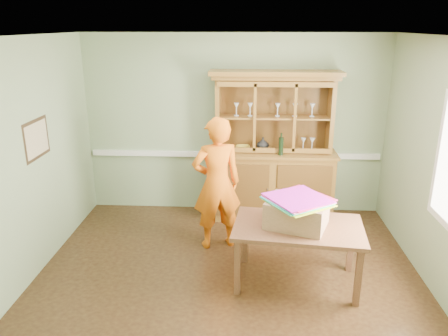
# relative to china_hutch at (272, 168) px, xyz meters

# --- Properties ---
(floor) EXTENTS (4.50, 4.50, 0.00)m
(floor) POSITION_rel_china_hutch_xyz_m (-0.58, -1.75, -0.77)
(floor) COLOR #4D3418
(floor) RESTS_ON ground
(ceiling) EXTENTS (4.50, 4.50, 0.00)m
(ceiling) POSITION_rel_china_hutch_xyz_m (-0.58, -1.75, 1.93)
(ceiling) COLOR white
(ceiling) RESTS_ON wall_back
(wall_back) EXTENTS (4.50, 0.00, 4.50)m
(wall_back) POSITION_rel_china_hutch_xyz_m (-0.58, 0.25, 0.58)
(wall_back) COLOR gray
(wall_back) RESTS_ON floor
(wall_left) EXTENTS (0.00, 4.00, 4.00)m
(wall_left) POSITION_rel_china_hutch_xyz_m (-2.83, -1.75, 0.58)
(wall_left) COLOR gray
(wall_left) RESTS_ON floor
(wall_right) EXTENTS (0.00, 4.00, 4.00)m
(wall_right) POSITION_rel_china_hutch_xyz_m (1.67, -1.75, 0.58)
(wall_right) COLOR gray
(wall_right) RESTS_ON floor
(wall_front) EXTENTS (4.50, 0.00, 4.50)m
(wall_front) POSITION_rel_china_hutch_xyz_m (-0.58, -3.75, 0.58)
(wall_front) COLOR gray
(wall_front) RESTS_ON floor
(chair_rail) EXTENTS (4.41, 0.05, 0.08)m
(chair_rail) POSITION_rel_china_hutch_xyz_m (-0.58, 0.22, 0.13)
(chair_rail) COLOR white
(chair_rail) RESTS_ON wall_back
(framed_map) EXTENTS (0.03, 0.60, 0.46)m
(framed_map) POSITION_rel_china_hutch_xyz_m (-2.80, -1.45, 0.78)
(framed_map) COLOR #362515
(framed_map) RESTS_ON wall_left
(china_hutch) EXTENTS (1.86, 0.61, 2.19)m
(china_hutch) POSITION_rel_china_hutch_xyz_m (0.00, 0.00, 0.00)
(china_hutch) COLOR olive
(china_hutch) RESTS_ON floor
(dining_table) EXTENTS (1.49, 0.99, 0.70)m
(dining_table) POSITION_rel_china_hutch_xyz_m (0.20, -1.82, -0.15)
(dining_table) COLOR brown
(dining_table) RESTS_ON floor
(cardboard_box) EXTENTS (0.76, 0.69, 0.29)m
(cardboard_box) POSITION_rel_china_hutch_xyz_m (0.17, -1.81, 0.08)
(cardboard_box) COLOR #A77856
(cardboard_box) RESTS_ON dining_table
(kite_stack) EXTENTS (0.79, 0.79, 0.05)m
(kite_stack) POSITION_rel_china_hutch_xyz_m (0.16, -1.85, 0.25)
(kite_stack) COLOR yellow
(kite_stack) RESTS_ON cardboard_box
(person) EXTENTS (0.73, 0.59, 1.74)m
(person) POSITION_rel_china_hutch_xyz_m (-0.76, -1.00, 0.10)
(person) COLOR orange
(person) RESTS_ON floor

